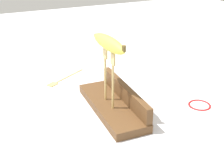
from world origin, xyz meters
TOP-DOWN VIEW (x-y plane):
  - ground_plane at (0.00, 0.00)m, footprint 3.00×3.00m
  - wooden_board at (0.00, 0.00)m, footprint 0.33×0.11m
  - board_backstop at (0.00, 0.05)m, footprint 0.33×0.02m
  - fork_stand_center at (0.00, -0.01)m, footprint 0.09×0.01m
  - banana_raised_center at (-0.00, -0.01)m, footprint 0.18×0.06m
  - fork_fallen_near at (-0.29, -0.09)m, footprint 0.12×0.17m
  - wire_coil at (0.08, 0.28)m, footprint 0.08×0.08m

SIDE VIEW (x-z plane):
  - ground_plane at x=0.00m, z-range 0.00..0.00m
  - wire_coil at x=0.08m, z-range 0.00..0.01m
  - fork_fallen_near at x=-0.29m, z-range 0.00..0.01m
  - wooden_board at x=0.00m, z-range 0.00..0.03m
  - board_backstop at x=0.00m, z-range 0.03..0.08m
  - fork_stand_center at x=0.00m, z-range 0.04..0.23m
  - banana_raised_center at x=0.00m, z-range 0.21..0.25m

